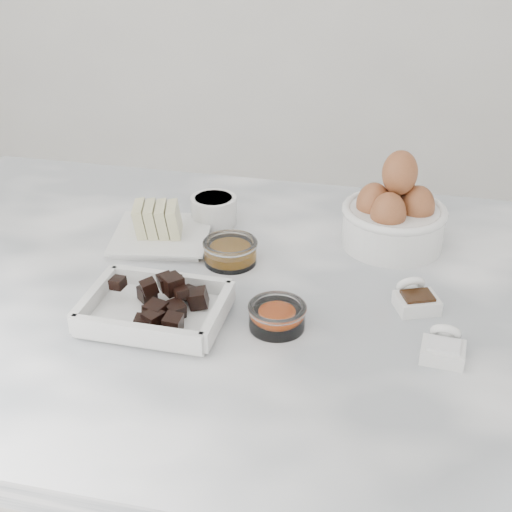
{
  "coord_description": "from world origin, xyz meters",
  "views": [
    {
      "loc": [
        0.22,
        -0.84,
        1.47
      ],
      "look_at": [
        0.02,
        0.03,
        0.98
      ],
      "focal_mm": 50.0,
      "sensor_mm": 36.0,
      "label": 1
    }
  ],
  "objects_px": {
    "vanilla_spoon": "(415,298)",
    "sugar_ramekin": "(214,209)",
    "butter_plate": "(160,228)",
    "salt_spoon": "(444,347)",
    "zest_bowl": "(277,315)",
    "chocolate_dish": "(155,306)",
    "honey_bowl": "(230,251)",
    "egg_bowl": "(394,215)"
  },
  "relations": [
    {
      "from": "butter_plate",
      "to": "vanilla_spoon",
      "type": "xyz_separation_m",
      "value": [
        0.4,
        -0.11,
        -0.01
      ]
    },
    {
      "from": "butter_plate",
      "to": "vanilla_spoon",
      "type": "bearing_deg",
      "value": -14.92
    },
    {
      "from": "zest_bowl",
      "to": "salt_spoon",
      "type": "bearing_deg",
      "value": -4.26
    },
    {
      "from": "butter_plate",
      "to": "honey_bowl",
      "type": "height_order",
      "value": "butter_plate"
    },
    {
      "from": "chocolate_dish",
      "to": "vanilla_spoon",
      "type": "height_order",
      "value": "chocolate_dish"
    },
    {
      "from": "sugar_ramekin",
      "to": "honey_bowl",
      "type": "bearing_deg",
      "value": -63.99
    },
    {
      "from": "butter_plate",
      "to": "sugar_ramekin",
      "type": "relative_size",
      "value": 2.26
    },
    {
      "from": "sugar_ramekin",
      "to": "salt_spoon",
      "type": "relative_size",
      "value": 1.15
    },
    {
      "from": "chocolate_dish",
      "to": "honey_bowl",
      "type": "relative_size",
      "value": 2.23
    },
    {
      "from": "chocolate_dish",
      "to": "salt_spoon",
      "type": "relative_size",
      "value": 2.79
    },
    {
      "from": "chocolate_dish",
      "to": "egg_bowl",
      "type": "height_order",
      "value": "egg_bowl"
    },
    {
      "from": "chocolate_dish",
      "to": "egg_bowl",
      "type": "distance_m",
      "value": 0.41
    },
    {
      "from": "sugar_ramekin",
      "to": "vanilla_spoon",
      "type": "relative_size",
      "value": 0.96
    },
    {
      "from": "butter_plate",
      "to": "sugar_ramekin",
      "type": "bearing_deg",
      "value": 50.95
    },
    {
      "from": "zest_bowl",
      "to": "vanilla_spoon",
      "type": "bearing_deg",
      "value": 27.11
    },
    {
      "from": "sugar_ramekin",
      "to": "egg_bowl",
      "type": "height_order",
      "value": "egg_bowl"
    },
    {
      "from": "chocolate_dish",
      "to": "zest_bowl",
      "type": "xyz_separation_m",
      "value": [
        0.16,
        0.02,
        -0.0
      ]
    },
    {
      "from": "butter_plate",
      "to": "salt_spoon",
      "type": "relative_size",
      "value": 2.59
    },
    {
      "from": "sugar_ramekin",
      "to": "honey_bowl",
      "type": "relative_size",
      "value": 0.92
    },
    {
      "from": "chocolate_dish",
      "to": "salt_spoon",
      "type": "xyz_separation_m",
      "value": [
        0.37,
        0.0,
        -0.01
      ]
    },
    {
      "from": "butter_plate",
      "to": "honey_bowl",
      "type": "xyz_separation_m",
      "value": [
        0.13,
        -0.04,
        -0.0
      ]
    },
    {
      "from": "sugar_ramekin",
      "to": "vanilla_spoon",
      "type": "distance_m",
      "value": 0.39
    },
    {
      "from": "vanilla_spoon",
      "to": "honey_bowl",
      "type": "bearing_deg",
      "value": 166.98
    },
    {
      "from": "zest_bowl",
      "to": "chocolate_dish",
      "type": "bearing_deg",
      "value": -173.37
    },
    {
      "from": "chocolate_dish",
      "to": "zest_bowl",
      "type": "bearing_deg",
      "value": 6.63
    },
    {
      "from": "butter_plate",
      "to": "zest_bowl",
      "type": "xyz_separation_m",
      "value": [
        0.23,
        -0.2,
        -0.0
      ]
    },
    {
      "from": "chocolate_dish",
      "to": "butter_plate",
      "type": "height_order",
      "value": "butter_plate"
    },
    {
      "from": "sugar_ramekin",
      "to": "zest_bowl",
      "type": "height_order",
      "value": "sugar_ramekin"
    },
    {
      "from": "vanilla_spoon",
      "to": "salt_spoon",
      "type": "relative_size",
      "value": 1.2
    },
    {
      "from": "sugar_ramekin",
      "to": "honey_bowl",
      "type": "distance_m",
      "value": 0.14
    },
    {
      "from": "sugar_ramekin",
      "to": "salt_spoon",
      "type": "distance_m",
      "value": 0.48
    },
    {
      "from": "chocolate_dish",
      "to": "sugar_ramekin",
      "type": "relative_size",
      "value": 2.43
    },
    {
      "from": "egg_bowl",
      "to": "honey_bowl",
      "type": "height_order",
      "value": "egg_bowl"
    },
    {
      "from": "sugar_ramekin",
      "to": "vanilla_spoon",
      "type": "xyz_separation_m",
      "value": [
        0.34,
        -0.19,
        -0.01
      ]
    },
    {
      "from": "chocolate_dish",
      "to": "sugar_ramekin",
      "type": "xyz_separation_m",
      "value": [
        -0.0,
        0.3,
        0.0
      ]
    },
    {
      "from": "salt_spoon",
      "to": "chocolate_dish",
      "type": "bearing_deg",
      "value": -179.55
    },
    {
      "from": "chocolate_dish",
      "to": "salt_spoon",
      "type": "distance_m",
      "value": 0.37
    },
    {
      "from": "vanilla_spoon",
      "to": "sugar_ramekin",
      "type": "bearing_deg",
      "value": 150.7
    },
    {
      "from": "sugar_ramekin",
      "to": "egg_bowl",
      "type": "relative_size",
      "value": 0.47
    },
    {
      "from": "honey_bowl",
      "to": "salt_spoon",
      "type": "relative_size",
      "value": 1.25
    },
    {
      "from": "vanilla_spoon",
      "to": "salt_spoon",
      "type": "distance_m",
      "value": 0.11
    },
    {
      "from": "honey_bowl",
      "to": "zest_bowl",
      "type": "bearing_deg",
      "value": -56.11
    }
  ]
}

